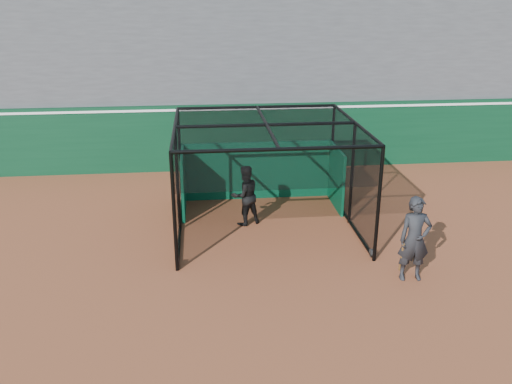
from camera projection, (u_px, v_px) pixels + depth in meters
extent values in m
plane|color=brown|center=(253.00, 276.00, 13.04)|extent=(120.00, 120.00, 0.00)
cube|color=#09331C|center=(231.00, 136.00, 20.53)|extent=(50.00, 0.45, 2.50)
cube|color=white|center=(231.00, 108.00, 20.14)|extent=(50.00, 0.50, 0.08)
cube|color=#4C4C4F|center=(225.00, 54.00, 23.22)|extent=(50.00, 7.85, 7.75)
cube|color=#074C2E|center=(257.00, 170.00, 17.61)|extent=(4.84, 0.10, 1.90)
cylinder|color=black|center=(177.00, 262.00, 13.44)|extent=(0.08, 0.22, 0.22)
cylinder|color=black|center=(372.00, 253.00, 13.92)|extent=(0.08, 0.22, 0.22)
cylinder|color=black|center=(182.00, 198.00, 17.59)|extent=(0.08, 0.22, 0.22)
cylinder|color=black|center=(331.00, 193.00, 18.07)|extent=(0.08, 0.22, 0.22)
imported|color=black|center=(245.00, 195.00, 15.64)|extent=(1.06, 0.96, 1.78)
imported|color=black|center=(415.00, 239.00, 12.56)|extent=(0.77, 0.52, 2.06)
cylinder|color=#593819|center=(401.00, 257.00, 12.75)|extent=(0.14, 0.32, 0.82)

